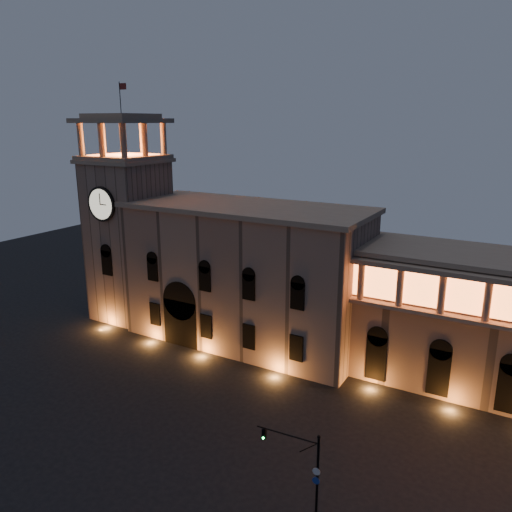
% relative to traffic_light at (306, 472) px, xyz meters
% --- Properties ---
extents(ground, '(160.00, 160.00, 0.00)m').
position_rel_traffic_light_xyz_m(ground, '(-17.17, 1.79, -3.56)').
color(ground, black).
rests_on(ground, ground).
extents(government_building, '(30.80, 12.80, 17.60)m').
position_rel_traffic_light_xyz_m(government_building, '(-19.25, 23.72, 5.21)').
color(government_building, '#896B5A').
rests_on(government_building, ground).
extents(clock_tower, '(9.80, 9.80, 32.40)m').
position_rel_traffic_light_xyz_m(clock_tower, '(-37.67, 22.77, 8.94)').
color(clock_tower, '#896B5A').
rests_on(clock_tower, ground).
extents(traffic_light, '(4.94, 0.72, 6.78)m').
position_rel_traffic_light_xyz_m(traffic_light, '(0.00, 0.00, 0.00)').
color(traffic_light, black).
rests_on(traffic_light, ground).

